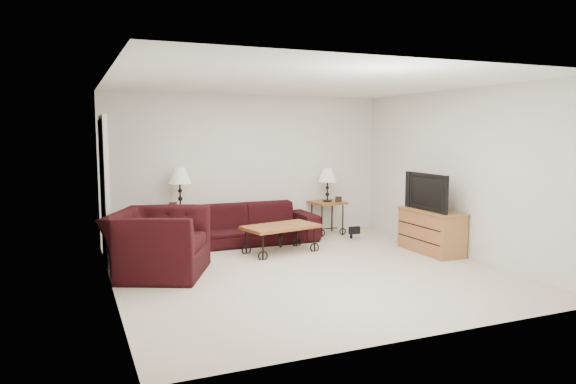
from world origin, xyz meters
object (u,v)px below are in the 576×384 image
at_px(television, 431,192).
at_px(side_table_left, 181,227).
at_px(armchair, 159,243).
at_px(sofa, 250,224).
at_px(coffee_table, 281,239).
at_px(backpack, 351,227).
at_px(lamp_left, 180,187).
at_px(lamp_right, 327,185).
at_px(tv_stand, 431,231).
at_px(side_table_right, 327,218).

bearing_deg(television, side_table_left, -118.96).
bearing_deg(armchair, sofa, -26.11).
bearing_deg(television, coffee_table, -112.44).
xyz_separation_m(sofa, backpack, (1.75, -0.35, -0.12)).
bearing_deg(lamp_left, armchair, -110.74).
bearing_deg(backpack, lamp_right, 118.52).
relative_size(tv_stand, backpack, 2.73).
xyz_separation_m(side_table_right, lamp_left, (-2.67, 0.00, 0.67)).
distance_m(side_table_left, armchair, 1.71).
xyz_separation_m(side_table_left, side_table_right, (2.67, -0.00, -0.02)).
xyz_separation_m(lamp_left, television, (3.48, -1.93, -0.02)).
bearing_deg(side_table_left, coffee_table, -37.88).
bearing_deg(side_table_left, lamp_left, 0.00).
relative_size(lamp_left, tv_stand, 0.58).
relative_size(armchair, tv_stand, 1.17).
bearing_deg(side_table_right, backpack, -68.79).
relative_size(side_table_left, side_table_right, 1.07).
relative_size(lamp_right, television, 0.61).
relative_size(side_table_right, tv_stand, 0.54).
height_order(sofa, lamp_left, lamp_left).
relative_size(coffee_table, armchair, 0.88).
height_order(side_table_right, armchair, armchair).
xyz_separation_m(sofa, coffee_table, (0.21, -0.86, -0.11)).
relative_size(side_table_left, coffee_table, 0.57).
relative_size(armchair, television, 1.31).
distance_m(side_table_left, tv_stand, 3.99).
xyz_separation_m(lamp_right, armchair, (-3.28, -1.60, -0.48)).
height_order(coffee_table, television, television).
xyz_separation_m(television, backpack, (-0.60, 1.40, -0.75)).
bearing_deg(television, lamp_right, -157.27).
relative_size(side_table_left, armchair, 0.50).
distance_m(armchair, tv_stand, 4.12).
bearing_deg(armchair, side_table_right, -39.34).
height_order(sofa, side_table_right, sofa).
bearing_deg(backpack, television, -59.39).
distance_m(side_table_left, lamp_right, 2.74).
height_order(side_table_right, lamp_right, lamp_right).
distance_m(sofa, television, 2.99).
height_order(side_table_right, backpack, side_table_right).
bearing_deg(tv_stand, backpack, 113.99).
bearing_deg(armchair, television, -69.92).
distance_m(side_table_right, coffee_table, 1.69).
distance_m(lamp_left, lamp_right, 2.67).
bearing_deg(coffee_table, side_table_right, 38.01).
bearing_deg(coffee_table, side_table_left, 142.12).
xyz_separation_m(tv_stand, backpack, (-0.62, 1.40, -0.13)).
xyz_separation_m(armchair, television, (4.08, -0.33, 0.53)).
xyz_separation_m(lamp_left, backpack, (2.88, -0.53, -0.77)).
distance_m(sofa, lamp_right, 1.66).
bearing_deg(sofa, armchair, -140.78).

